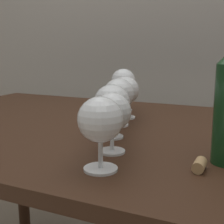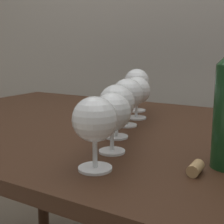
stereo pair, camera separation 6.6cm
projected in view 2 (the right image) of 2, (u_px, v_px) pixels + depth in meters
dining_table at (135, 156)px, 0.90m from camera, size 1.57×0.87×0.74m
wine_glass_white at (95, 121)px, 0.57m from camera, size 0.08×0.08×0.14m
wine_glass_port at (112, 113)px, 0.67m from camera, size 0.08×0.08×0.13m
wine_glass_pinot at (116, 104)px, 0.78m from camera, size 0.09×0.09×0.14m
wine_glass_amber at (127, 95)px, 0.90m from camera, size 0.09×0.09×0.14m
wine_glass_chardonnay at (137, 91)px, 1.00m from camera, size 0.09×0.09×0.14m
wine_glass_merlot at (137, 82)px, 1.12m from camera, size 0.09×0.09×0.15m
cork at (196, 168)px, 0.56m from camera, size 0.02×0.04×0.02m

